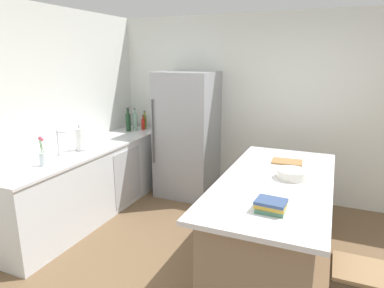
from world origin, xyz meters
The scene contains 17 objects.
ground_plane centered at (0.00, 0.00, 0.00)m, with size 7.20×7.20×0.00m, color brown.
wall_rear centered at (0.00, 2.25, 1.30)m, with size 6.00×0.10×2.60m, color silver.
wall_left centered at (-2.45, 0.00, 1.30)m, with size 0.10×6.00×2.60m, color silver.
counter_run_left centered at (-2.08, 0.71, 0.45)m, with size 0.67×2.80×0.90m.
kitchen_island centered at (0.31, 0.43, 0.46)m, with size 0.99×2.18×0.91m.
refrigerator centered at (-1.21, 1.83, 0.90)m, with size 0.80×0.77×1.81m.
bar_stool centered at (1.00, -0.34, 0.53)m, with size 0.36×0.36×0.65m.
sink_faucet centered at (-2.12, 0.27, 1.06)m, with size 0.15×0.05×0.30m.
flower_vase centered at (-2.00, -0.09, 1.01)m, with size 0.08×0.08×0.32m.
paper_towel_roll centered at (-2.07, 0.55, 1.04)m, with size 0.14×0.14×0.31m.
olive_oil_bottle centered at (-2.02, 1.99, 1.02)m, with size 0.06×0.06×0.28m.
hot_sauce_bottle centered at (-2.00, 1.91, 0.99)m, with size 0.05×0.05×0.23m.
gin_bottle centered at (-2.09, 1.82, 1.04)m, with size 0.08×0.08×0.33m.
wine_bottle centered at (-2.14, 1.71, 1.05)m, with size 0.07×0.07×0.36m.
cookbook_stack centered at (0.38, -0.25, 0.96)m, with size 0.23×0.19×0.09m.
mixing_bowl centered at (0.44, 0.52, 0.95)m, with size 0.28×0.28×0.09m.
cutting_board centered at (0.33, 1.00, 0.92)m, with size 0.33×0.24×0.02m.
Camera 1 is at (0.74, -2.57, 2.01)m, focal length 31.50 mm.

